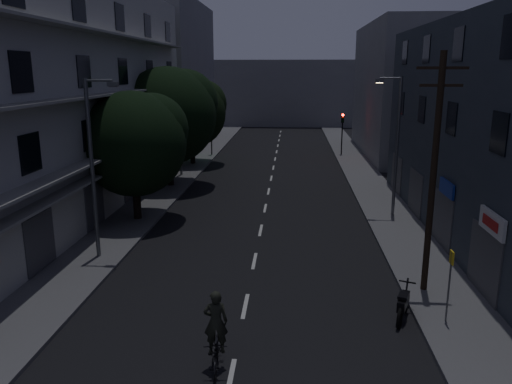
# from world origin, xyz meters

# --- Properties ---
(ground) EXTENTS (160.00, 160.00, 0.00)m
(ground) POSITION_xyz_m (0.00, 25.00, 0.00)
(ground) COLOR black
(ground) RESTS_ON ground
(sidewalk_left) EXTENTS (3.00, 90.00, 0.15)m
(sidewalk_left) POSITION_xyz_m (-7.50, 25.00, 0.07)
(sidewalk_left) COLOR #565659
(sidewalk_left) RESTS_ON ground
(sidewalk_right) EXTENTS (3.00, 90.00, 0.15)m
(sidewalk_right) POSITION_xyz_m (7.50, 25.00, 0.07)
(sidewalk_right) COLOR #565659
(sidewalk_right) RESTS_ON ground
(lane_markings) EXTENTS (0.15, 60.50, 0.01)m
(lane_markings) POSITION_xyz_m (0.00, 31.25, 0.01)
(lane_markings) COLOR beige
(lane_markings) RESTS_ON ground
(building_left) EXTENTS (7.00, 36.00, 14.00)m
(building_left) POSITION_xyz_m (-11.98, 18.00, 6.99)
(building_left) COLOR #AFAFAA
(building_left) RESTS_ON ground
(building_right) EXTENTS (6.19, 28.00, 11.00)m
(building_right) POSITION_xyz_m (11.99, 14.00, 5.50)
(building_right) COLOR #2D333C
(building_right) RESTS_ON ground
(building_far_left) EXTENTS (6.00, 20.00, 16.00)m
(building_far_left) POSITION_xyz_m (-12.00, 48.00, 8.00)
(building_far_left) COLOR slate
(building_far_left) RESTS_ON ground
(building_far_right) EXTENTS (6.00, 20.00, 13.00)m
(building_far_right) POSITION_xyz_m (12.00, 42.00, 6.50)
(building_far_right) COLOR slate
(building_far_right) RESTS_ON ground
(building_far_end) EXTENTS (24.00, 8.00, 10.00)m
(building_far_end) POSITION_xyz_m (0.00, 70.00, 5.00)
(building_far_end) COLOR slate
(building_far_end) RESTS_ON ground
(tree_near) EXTENTS (5.89, 5.89, 7.26)m
(tree_near) POSITION_xyz_m (-7.14, 16.83, 4.69)
(tree_near) COLOR black
(tree_near) RESTS_ON sidewalk_left
(tree_mid) EXTENTS (7.01, 7.01, 8.63)m
(tree_mid) POSITION_xyz_m (-7.27, 25.50, 5.54)
(tree_mid) COLOR black
(tree_mid) RESTS_ON sidewalk_left
(tree_far) EXTENTS (6.20, 6.20, 7.67)m
(tree_far) POSITION_xyz_m (-7.39, 34.51, 4.96)
(tree_far) COLOR black
(tree_far) RESTS_ON sidewalk_left
(traffic_signal_far_right) EXTENTS (0.28, 0.37, 4.10)m
(traffic_signal_far_right) POSITION_xyz_m (6.65, 40.40, 3.10)
(traffic_signal_far_right) COLOR black
(traffic_signal_far_right) RESTS_ON sidewalk_right
(traffic_signal_far_left) EXTENTS (0.28, 0.37, 4.10)m
(traffic_signal_far_left) POSITION_xyz_m (-6.49, 39.31, 3.10)
(traffic_signal_far_left) COLOR black
(traffic_signal_far_left) RESTS_ON sidewalk_left
(street_lamp_left_near) EXTENTS (1.51, 0.25, 8.00)m
(street_lamp_left_near) POSITION_xyz_m (-7.07, 10.77, 4.60)
(street_lamp_left_near) COLOR #575B5E
(street_lamp_left_near) RESTS_ON sidewalk_left
(street_lamp_right) EXTENTS (1.51, 0.25, 8.00)m
(street_lamp_right) POSITION_xyz_m (7.53, 18.61, 4.60)
(street_lamp_right) COLOR #5C5D64
(street_lamp_right) RESTS_ON sidewalk_right
(street_lamp_left_far) EXTENTS (1.51, 0.25, 8.00)m
(street_lamp_left_far) POSITION_xyz_m (-7.27, 29.19, 4.60)
(street_lamp_left_far) COLOR #54565B
(street_lamp_left_far) RESTS_ON sidewalk_left
(utility_pole) EXTENTS (1.80, 0.24, 9.00)m
(utility_pole) POSITION_xyz_m (6.86, 8.18, 4.87)
(utility_pole) COLOR black
(utility_pole) RESTS_ON sidewalk_right
(bus_stop_sign) EXTENTS (0.06, 0.35, 2.52)m
(bus_stop_sign) POSITION_xyz_m (6.96, 5.61, 1.89)
(bus_stop_sign) COLOR #595B60
(bus_stop_sign) RESTS_ON sidewalk_right
(motorcycle) EXTENTS (0.94, 1.92, 1.30)m
(motorcycle) POSITION_xyz_m (5.58, 5.94, 0.51)
(motorcycle) COLOR black
(motorcycle) RESTS_ON ground
(cyclist) EXTENTS (0.88, 1.97, 2.42)m
(cyclist) POSITION_xyz_m (-0.47, 2.56, 0.82)
(cyclist) COLOR black
(cyclist) RESTS_ON ground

